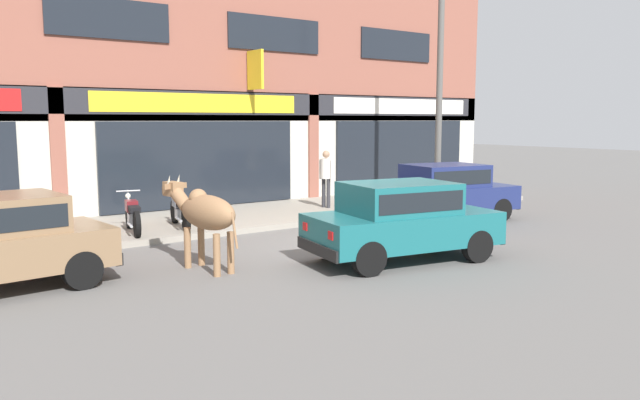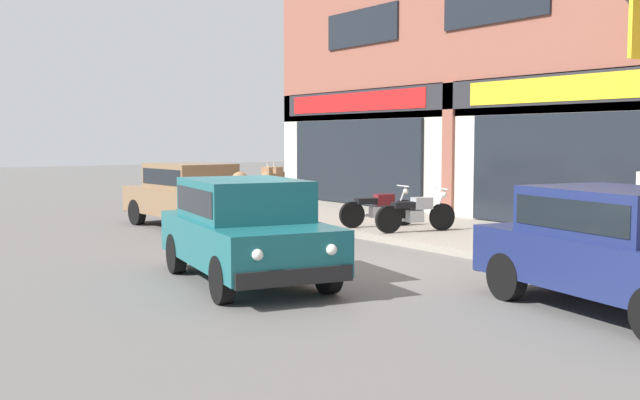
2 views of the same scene
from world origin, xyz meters
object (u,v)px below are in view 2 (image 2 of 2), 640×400
car_1 (189,192)px  motorcycle_0 (378,209)px  car_0 (619,244)px  car_2 (246,225)px  cow (232,193)px  motorcycle_1 (416,213)px

car_1 → motorcycle_0: 4.37m
car_0 → car_1: (-10.57, -0.60, 0.00)m
car_2 → motorcycle_0: (-3.26, 5.03, -0.30)m
car_0 → car_1: same height
car_0 → car_2: bearing=-146.8°
car_0 → cow: bearing=-170.8°
car_1 → motorcycle_1: car_1 is taller
cow → motorcycle_0: 3.58m
car_2 → car_0: bearing=33.2°
car_2 → motorcycle_1: (-2.13, 5.10, -0.30)m
car_0 → motorcycle_0: size_ratio=2.11×
motorcycle_0 → car_0: bearing=-17.8°
cow → motorcycle_1: bearing=73.1°
cow → motorcycle_1: 3.80m
car_1 → motorcycle_0: car_1 is taller
car_0 → motorcycle_1: size_ratio=2.11×
cow → car_1: (-3.25, 0.59, -0.19)m
motorcycle_1 → car_1: bearing=-145.2°
car_0 → car_1: bearing=-176.8°
car_1 → motorcycle_0: (3.21, 2.95, -0.30)m
car_1 → cow: bearing=-10.4°
cow → motorcycle_1: cow is taller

